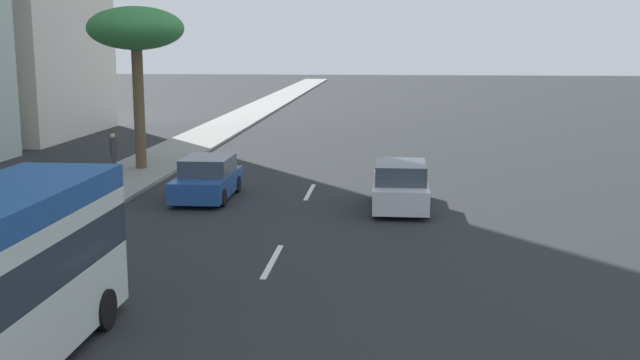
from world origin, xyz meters
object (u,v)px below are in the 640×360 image
Objects in this scene: minibus_lead at (6,271)px; palm_tree at (136,31)px; car_second at (207,179)px; car_third at (400,186)px; pedestrian_near_lamp at (113,151)px.

palm_tree is at bearing -168.13° from minibus_lead.
minibus_lead reaches higher than car_second.
car_third is at bearing 152.82° from minibus_lead.
car_second is 2.42× the size of pedestrian_near_lamp.
car_second is 9.08m from palm_tree.
car_third is at bearing 29.54° from pedestrian_near_lamp.
minibus_lead reaches higher than pedestrian_near_lamp.
minibus_lead reaches higher than car_third.
minibus_lead is at bearing -168.13° from palm_tree.
car_second is 7.23m from car_third.
palm_tree is at bearing -142.43° from car_second.
minibus_lead is 21.70m from palm_tree.
minibus_lead is at bearing -22.97° from pedestrian_near_lamp.
pedestrian_near_lamp is at bearing 158.11° from palm_tree.
pedestrian_near_lamp is at bearing -165.28° from minibus_lead.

